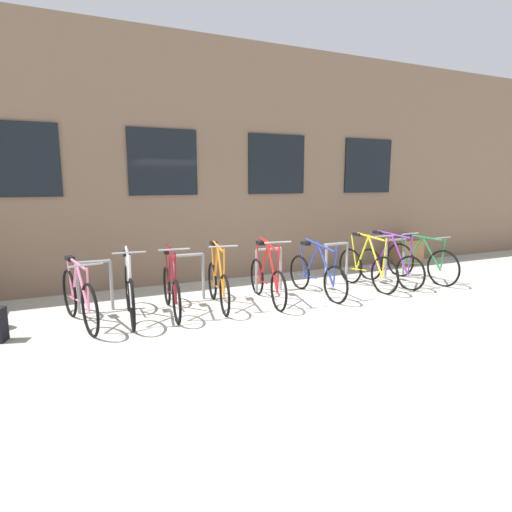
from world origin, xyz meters
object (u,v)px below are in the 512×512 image
Objects in this scene: bicycle_yellow at (367,268)px; bicycle_maroon at (171,289)px; bicycle_orange at (218,283)px; planter_box at (407,252)px; bicycle_blue at (316,275)px; bicycle_purple at (389,265)px; bicycle_green at (420,262)px; bicycle_red at (267,280)px; bicycle_pink at (79,298)px; bicycle_silver at (129,293)px.

bicycle_maroon is (-3.75, -0.01, -0.02)m from bicycle_yellow.
planter_box is at bearing 14.94° from bicycle_orange.
bicycle_blue is 1.74m from bicycle_purple.
bicycle_orange reaches higher than planter_box.
bicycle_maroon is 4.33m from bicycle_purple.
bicycle_green is 3.52m from bicycle_red.
bicycle_pink is 1.05× the size of bicycle_purple.
bicycle_purple is 4.96m from bicycle_silver.
bicycle_blue reaches higher than bicycle_pink.
bicycle_maroon is 0.97× the size of bicycle_silver.
bicycle_orange is at bearing 177.09° from bicycle_blue.
bicycle_maroon reaches higher than bicycle_pink.
bicycle_maroon is 6.35m from planter_box.
bicycle_purple reaches higher than bicycle_green.
bicycle_red is (-0.98, -0.00, 0.01)m from bicycle_blue.
planter_box is at bearing 18.63° from bicycle_red.
bicycle_blue is 1.04× the size of bicycle_purple.
bicycle_red reaches higher than bicycle_green.
planter_box is at bearing 11.33° from bicycle_pink.
bicycle_silver is (-3.22, 0.01, 0.03)m from bicycle_blue.
bicycle_maroon is (-1.61, 0.05, -0.01)m from bicycle_red.
bicycle_pink is at bearing 179.27° from bicycle_red.
bicycle_purple is at bearing 0.59° from bicycle_maroon.
bicycle_orange is 5.59m from planter_box.
bicycle_blue is 1.05× the size of bicycle_maroon.
bicycle_blue is 2.54m from bicycle_green.
planter_box is at bearing 31.35° from bicycle_yellow.
bicycle_red is (-3.52, -0.08, -0.01)m from bicycle_green.
bicycle_orange is at bearing 3.18° from bicycle_silver.
bicycle_maroon reaches higher than bicycle_yellow.
bicycle_yellow is 1.01× the size of bicycle_maroon.
bicycle_yellow is 3.75m from bicycle_maroon.
bicycle_purple is at bearing -142.06° from planter_box.
bicycle_silver is at bearing -179.47° from bicycle_yellow.
bicycle_green is at bearing 0.60° from bicycle_silver.
bicycle_orange is at bearing -179.98° from bicycle_purple.
bicycle_yellow reaches higher than bicycle_pink.
bicycle_blue is at bearing -0.26° from bicycle_silver.
bicycle_blue is 3.90m from planter_box.
bicycle_green is at bearing 0.30° from bicycle_maroon.
bicycle_orange reaches higher than bicycle_blue.
bicycle_orange is (-0.84, 0.10, -0.00)m from bicycle_red.
bicycle_green is at bearing 0.38° from bicycle_pink.
bicycle_maroon is 0.63m from bicycle_silver.
bicycle_purple is 2.39× the size of planter_box.
bicycle_blue is at bearing -176.92° from bicycle_purple.
bicycle_pink is at bearing -179.74° from bicycle_yellow.
bicycle_silver is at bearing 179.74° from bicycle_blue.
bicycle_maroon is at bearing 0.70° from bicycle_pink.
bicycle_orange is at bearing 179.77° from bicycle_green.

